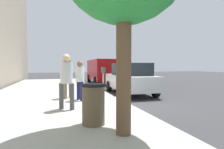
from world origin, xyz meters
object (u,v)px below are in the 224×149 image
object	(u,v)px
pedestrian_bystander	(66,76)
parked_van_far	(102,70)
parking_meter	(103,76)
pedestrian_at_meter	(80,78)
parked_sedan_near	(130,78)
trash_bin	(93,104)
parking_officer	(68,74)

from	to	relation	value
pedestrian_bystander	parked_van_far	bearing A→B (deg)	13.74
parking_meter	pedestrian_at_meter	xyz separation A→B (m)	(-0.05, 1.03, -0.05)
parking_meter	parked_van_far	world-z (taller)	parked_van_far
pedestrian_bystander	parked_sedan_near	world-z (taller)	pedestrian_bystander
parking_meter	pedestrian_at_meter	world-z (taller)	pedestrian_at_meter
pedestrian_bystander	trash_bin	size ratio (longest dim) A/B	1.83
pedestrian_at_meter	parking_officer	distance (m)	0.84
pedestrian_at_meter	trash_bin	world-z (taller)	pedestrian_at_meter
parking_meter	trash_bin	bearing A→B (deg)	161.75
trash_bin	parked_van_far	bearing A→B (deg)	-14.89
pedestrian_bystander	parked_van_far	xyz separation A→B (m)	(10.10, -3.72, -0.00)
pedestrian_bystander	trash_bin	bearing A→B (deg)	-128.92
parked_sedan_near	parked_van_far	xyz separation A→B (m)	(6.72, -0.00, 0.36)
parking_meter	trash_bin	xyz separation A→B (m)	(-3.38, 1.11, -0.51)
pedestrian_bystander	parking_officer	size ratio (longest dim) A/B	1.01
pedestrian_bystander	parking_officer	distance (m)	2.22
parking_officer	parked_sedan_near	bearing A→B (deg)	56.33
parking_officer	parked_van_far	distance (m)	8.65
parking_meter	pedestrian_bystander	size ratio (longest dim) A/B	0.76
parking_meter	parked_van_far	bearing A→B (deg)	-13.52
parked_van_far	trash_bin	xyz separation A→B (m)	(-11.90, 3.16, -0.60)
pedestrian_at_meter	pedestrian_bystander	size ratio (longest dim) A/B	0.90
pedestrian_at_meter	parked_van_far	world-z (taller)	parked_van_far
parked_sedan_near	pedestrian_at_meter	bearing A→B (deg)	121.08
parking_meter	trash_bin	distance (m)	3.59
pedestrian_at_meter	parked_van_far	bearing A→B (deg)	53.26
pedestrian_bystander	parked_van_far	size ratio (longest dim) A/B	0.35
parking_meter	parking_officer	size ratio (longest dim) A/B	0.77
pedestrian_bystander	parked_van_far	world-z (taller)	parked_van_far
parked_sedan_near	trash_bin	bearing A→B (deg)	148.60
parking_officer	parked_sedan_near	xyz separation A→B (m)	(1.17, -3.55, -0.35)
parked_sedan_near	parked_van_far	bearing A→B (deg)	-0.02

